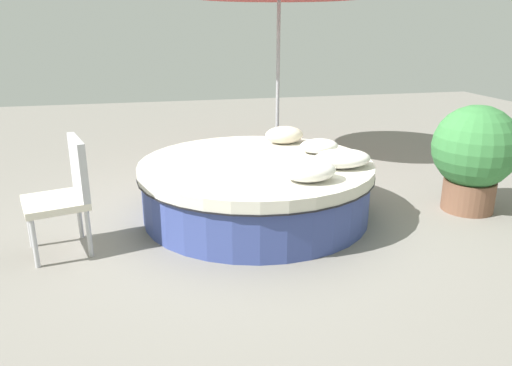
{
  "coord_description": "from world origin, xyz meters",
  "views": [
    {
      "loc": [
        1.05,
        4.61,
        1.89
      ],
      "look_at": [
        0.0,
        0.0,
        0.34
      ],
      "focal_mm": 34.44,
      "sensor_mm": 36.0,
      "label": 1
    }
  ],
  "objects_px": {
    "throw_pillow_2": "(319,146)",
    "planter": "(474,153)",
    "throw_pillow_0": "(309,170)",
    "patio_chair": "(66,188)",
    "round_bed": "(256,188)",
    "throw_pillow_3": "(284,135)",
    "throw_pillow_1": "(342,158)"
  },
  "relations": [
    {
      "from": "planter",
      "to": "throw_pillow_3",
      "type": "bearing_deg",
      "value": -31.41
    },
    {
      "from": "round_bed",
      "to": "throw_pillow_1",
      "type": "xyz_separation_m",
      "value": [
        -0.76,
        0.37,
        0.36
      ]
    },
    {
      "from": "round_bed",
      "to": "throw_pillow_2",
      "type": "xyz_separation_m",
      "value": [
        -0.73,
        -0.18,
        0.35
      ]
    },
    {
      "from": "throw_pillow_0",
      "to": "patio_chair",
      "type": "xyz_separation_m",
      "value": [
        2.06,
        -0.28,
        -0.1
      ]
    },
    {
      "from": "throw_pillow_0",
      "to": "planter",
      "type": "height_order",
      "value": "planter"
    },
    {
      "from": "planter",
      "to": "throw_pillow_1",
      "type": "bearing_deg",
      "value": 0.36
    },
    {
      "from": "throw_pillow_1",
      "to": "throw_pillow_3",
      "type": "relative_size",
      "value": 1.26
    },
    {
      "from": "round_bed",
      "to": "planter",
      "type": "distance_m",
      "value": 2.26
    },
    {
      "from": "throw_pillow_2",
      "to": "planter",
      "type": "relative_size",
      "value": 0.37
    },
    {
      "from": "planter",
      "to": "throw_pillow_2",
      "type": "bearing_deg",
      "value": -20.36
    },
    {
      "from": "round_bed",
      "to": "patio_chair",
      "type": "height_order",
      "value": "patio_chair"
    },
    {
      "from": "throw_pillow_1",
      "to": "planter",
      "type": "bearing_deg",
      "value": -179.64
    },
    {
      "from": "throw_pillow_3",
      "to": "patio_chair",
      "type": "distance_m",
      "value": 2.5
    },
    {
      "from": "throw_pillow_1",
      "to": "planter",
      "type": "relative_size",
      "value": 0.5
    },
    {
      "from": "throw_pillow_0",
      "to": "throw_pillow_3",
      "type": "relative_size",
      "value": 1.08
    },
    {
      "from": "throw_pillow_0",
      "to": "throw_pillow_2",
      "type": "relative_size",
      "value": 1.15
    },
    {
      "from": "throw_pillow_0",
      "to": "patio_chair",
      "type": "bearing_deg",
      "value": -7.79
    },
    {
      "from": "round_bed",
      "to": "throw_pillow_0",
      "type": "xyz_separation_m",
      "value": [
        -0.31,
        0.72,
        0.37
      ]
    },
    {
      "from": "throw_pillow_2",
      "to": "planter",
      "type": "xyz_separation_m",
      "value": [
        -1.48,
        0.55,
        -0.02
      ]
    },
    {
      "from": "round_bed",
      "to": "planter",
      "type": "relative_size",
      "value": 2.12
    },
    {
      "from": "round_bed",
      "to": "throw_pillow_1",
      "type": "relative_size",
      "value": 4.26
    },
    {
      "from": "round_bed",
      "to": "throw_pillow_3",
      "type": "distance_m",
      "value": 0.92
    },
    {
      "from": "throw_pillow_1",
      "to": "throw_pillow_3",
      "type": "bearing_deg",
      "value": -75.54
    },
    {
      "from": "throw_pillow_0",
      "to": "throw_pillow_3",
      "type": "bearing_deg",
      "value": -97.13
    },
    {
      "from": "throw_pillow_0",
      "to": "throw_pillow_1",
      "type": "xyz_separation_m",
      "value": [
        -0.45,
        -0.34,
        -0.01
      ]
    },
    {
      "from": "round_bed",
      "to": "throw_pillow_0",
      "type": "relative_size",
      "value": 4.97
    },
    {
      "from": "throw_pillow_2",
      "to": "throw_pillow_3",
      "type": "height_order",
      "value": "throw_pillow_3"
    },
    {
      "from": "patio_chair",
      "to": "throw_pillow_3",
      "type": "bearing_deg",
      "value": -79.03
    },
    {
      "from": "throw_pillow_2",
      "to": "patio_chair",
      "type": "height_order",
      "value": "patio_chair"
    },
    {
      "from": "throw_pillow_0",
      "to": "planter",
      "type": "distance_m",
      "value": 1.93
    },
    {
      "from": "throw_pillow_2",
      "to": "patio_chair",
      "type": "xyz_separation_m",
      "value": [
        2.47,
        0.62,
        -0.08
      ]
    },
    {
      "from": "planter",
      "to": "round_bed",
      "type": "bearing_deg",
      "value": -9.38
    }
  ]
}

